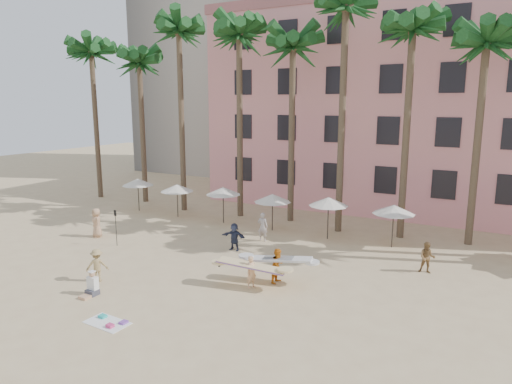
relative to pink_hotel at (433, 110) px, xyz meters
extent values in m
plane|color=#D1B789|center=(-7.00, -26.00, -8.00)|extent=(120.00, 120.00, 0.00)
cube|color=pink|center=(0.00, 0.00, 0.00)|extent=(35.00, 14.00, 16.00)
cylinder|color=brown|center=(-27.00, -11.00, -1.50)|extent=(0.44, 0.44, 13.00)
cylinder|color=brown|center=(-22.00, -10.50, -2.00)|extent=(0.44, 0.44, 12.00)
cylinder|color=brown|center=(-17.00, -11.50, -1.00)|extent=(0.44, 0.44, 14.00)
cylinder|color=brown|center=(-12.00, -11.00, -1.25)|extent=(0.44, 0.44, 13.50)
cylinder|color=brown|center=(-8.00, -10.50, -1.75)|extent=(0.44, 0.44, 12.50)
cylinder|color=brown|center=(-4.00, -11.50, -0.75)|extent=(0.44, 0.44, 14.50)
cylinder|color=brown|center=(0.00, -11.00, -1.50)|extent=(0.44, 0.44, 13.00)
cylinder|color=brown|center=(4.00, -10.50, -2.00)|extent=(0.44, 0.44, 12.00)
cylinder|color=#332B23|center=(-20.00, -13.50, -6.75)|extent=(0.07, 0.07, 2.50)
cone|color=white|center=(-20.00, -13.50, -5.65)|extent=(2.50, 2.50, 0.55)
cylinder|color=#332B23|center=(-16.00, -13.60, -6.80)|extent=(0.07, 0.07, 2.40)
cone|color=white|center=(-16.00, -13.60, -5.75)|extent=(2.50, 2.50, 0.55)
cylinder|color=#332B23|center=(-12.00, -13.40, -6.75)|extent=(0.07, 0.07, 2.50)
cone|color=white|center=(-12.00, -13.40, -5.65)|extent=(2.50, 2.50, 0.55)
cylinder|color=#332B23|center=(-8.00, -13.50, -6.80)|extent=(0.07, 0.07, 2.40)
cone|color=white|center=(-8.00, -13.50, -5.75)|extent=(2.50, 2.50, 0.55)
cylinder|color=#332B23|center=(-4.00, -13.60, -6.70)|extent=(0.07, 0.07, 2.60)
cone|color=white|center=(-4.00, -13.60, -5.55)|extent=(2.50, 2.50, 0.55)
cylinder|color=#332B23|center=(0.00, -13.40, -6.75)|extent=(0.07, 0.07, 2.50)
cone|color=white|center=(0.00, -13.40, -5.65)|extent=(2.50, 2.50, 0.55)
cube|color=white|center=(-7.77, -28.58, -7.99)|extent=(1.85, 1.10, 0.02)
cube|color=#28B1A8|center=(-8.26, -28.35, -7.93)|extent=(0.31, 0.27, 0.10)
cube|color=#D13A76|center=(-7.39, -28.80, -7.92)|extent=(0.29, 0.23, 0.12)
cube|color=purple|center=(-7.16, -28.31, -7.94)|extent=(0.28, 0.31, 0.08)
imported|color=#E3AD7F|center=(-4.46, -22.77, -7.23)|extent=(0.55, 0.66, 1.55)
cube|color=beige|center=(-4.46, -22.77, -6.92)|extent=(3.33, 1.31, 0.38)
imported|color=orange|center=(-3.65, -21.58, -7.15)|extent=(0.70, 0.87, 1.69)
cube|color=silver|center=(-3.65, -21.58, -6.82)|extent=(3.33, 1.44, 0.33)
imported|color=brown|center=(2.48, -16.83, -7.19)|extent=(0.85, 0.70, 1.63)
imported|color=#2C334D|center=(-8.07, -18.38, -7.18)|extent=(1.54, 0.54, 1.64)
imported|color=#B8A8A2|center=(-7.46, -15.94, -7.09)|extent=(0.69, 0.47, 1.83)
imported|color=tan|center=(-17.27, -20.33, -7.05)|extent=(1.11, 0.98, 1.90)
imported|color=tan|center=(-11.44, -25.66, -7.18)|extent=(1.20, 1.14, 1.63)
cylinder|color=black|center=(-14.79, -21.09, -6.95)|extent=(0.04, 0.04, 2.10)
cube|color=black|center=(-14.79, -21.09, -5.95)|extent=(0.18, 0.03, 0.35)
cube|color=#3F3F4C|center=(-10.39, -26.96, -7.87)|extent=(0.49, 0.46, 0.26)
cube|color=tan|center=(-10.39, -27.34, -7.93)|extent=(0.44, 0.49, 0.13)
cube|color=white|center=(-10.39, -26.90, -7.45)|extent=(0.48, 0.28, 0.60)
sphere|color=tan|center=(-10.39, -26.90, -7.01)|extent=(0.26, 0.26, 0.26)
camera|label=1|loc=(5.38, -40.44, 0.57)|focal=32.00mm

